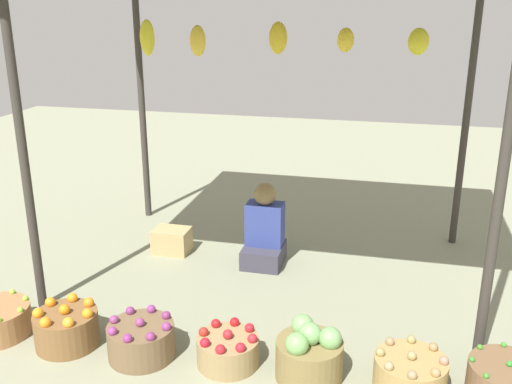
{
  "coord_description": "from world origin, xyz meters",
  "views": [
    {
      "loc": [
        1.0,
        -4.73,
        2.39
      ],
      "look_at": [
        0.0,
        -0.59,
        0.95
      ],
      "focal_mm": 40.77,
      "sensor_mm": 36.0,
      "label": 1
    }
  ],
  "objects_px": {
    "basket_purple_onions": "(141,340)",
    "basket_red_apples": "(228,350)",
    "vendor_person": "(264,233)",
    "basket_cabbages": "(309,355)",
    "wooden_crate_near_vendor": "(172,240)",
    "basket_oranges": "(67,328)",
    "basket_potatoes": "(410,374)"
  },
  "relations": [
    {
      "from": "basket_purple_onions",
      "to": "basket_red_apples",
      "type": "relative_size",
      "value": 1.09
    },
    {
      "from": "vendor_person",
      "to": "basket_cabbages",
      "type": "relative_size",
      "value": 1.77
    },
    {
      "from": "basket_purple_onions",
      "to": "basket_cabbages",
      "type": "distance_m",
      "value": 1.17
    },
    {
      "from": "basket_cabbages",
      "to": "wooden_crate_near_vendor",
      "type": "distance_m",
      "value": 2.31
    },
    {
      "from": "wooden_crate_near_vendor",
      "to": "basket_red_apples",
      "type": "bearing_deg",
      "value": -57.42
    },
    {
      "from": "basket_oranges",
      "to": "basket_purple_onions",
      "type": "distance_m",
      "value": 0.58
    },
    {
      "from": "vendor_person",
      "to": "basket_red_apples",
      "type": "xyz_separation_m",
      "value": [
        0.11,
        -1.62,
        -0.19
      ]
    },
    {
      "from": "vendor_person",
      "to": "basket_red_apples",
      "type": "distance_m",
      "value": 1.64
    },
    {
      "from": "basket_oranges",
      "to": "basket_cabbages",
      "type": "relative_size",
      "value": 1.02
    },
    {
      "from": "vendor_person",
      "to": "wooden_crate_near_vendor",
      "type": "xyz_separation_m",
      "value": [
        -0.93,
        0.02,
        -0.18
      ]
    },
    {
      "from": "vendor_person",
      "to": "wooden_crate_near_vendor",
      "type": "height_order",
      "value": "vendor_person"
    },
    {
      "from": "basket_red_apples",
      "to": "basket_cabbages",
      "type": "distance_m",
      "value": 0.56
    },
    {
      "from": "basket_purple_onions",
      "to": "wooden_crate_near_vendor",
      "type": "bearing_deg",
      "value": 104.45
    },
    {
      "from": "basket_potatoes",
      "to": "basket_oranges",
      "type": "bearing_deg",
      "value": -179.17
    },
    {
      "from": "basket_cabbages",
      "to": "vendor_person",
      "type": "bearing_deg",
      "value": 112.26
    },
    {
      "from": "basket_red_apples",
      "to": "vendor_person",
      "type": "bearing_deg",
      "value": 94.01
    },
    {
      "from": "basket_purple_onions",
      "to": "basket_red_apples",
      "type": "xyz_separation_m",
      "value": [
        0.61,
        0.05,
        -0.02
      ]
    },
    {
      "from": "vendor_person",
      "to": "basket_potatoes",
      "type": "relative_size",
      "value": 1.7
    },
    {
      "from": "basket_purple_onions",
      "to": "basket_potatoes",
      "type": "bearing_deg",
      "value": 1.3
    },
    {
      "from": "wooden_crate_near_vendor",
      "to": "basket_purple_onions",
      "type": "bearing_deg",
      "value": -75.55
    },
    {
      "from": "basket_purple_onions",
      "to": "basket_potatoes",
      "type": "xyz_separation_m",
      "value": [
        1.81,
        0.04,
        -0.0
      ]
    },
    {
      "from": "basket_oranges",
      "to": "vendor_person",
      "type": "bearing_deg",
      "value": 57.16
    },
    {
      "from": "basket_cabbages",
      "to": "wooden_crate_near_vendor",
      "type": "height_order",
      "value": "basket_cabbages"
    },
    {
      "from": "basket_oranges",
      "to": "wooden_crate_near_vendor",
      "type": "distance_m",
      "value": 1.69
    },
    {
      "from": "basket_oranges",
      "to": "basket_red_apples",
      "type": "height_order",
      "value": "basket_oranges"
    },
    {
      "from": "basket_potatoes",
      "to": "basket_cabbages",
      "type": "bearing_deg",
      "value": -179.21
    },
    {
      "from": "basket_oranges",
      "to": "basket_purple_onions",
      "type": "xyz_separation_m",
      "value": [
        0.58,
        -0.01,
        -0.01
      ]
    },
    {
      "from": "basket_oranges",
      "to": "basket_red_apples",
      "type": "distance_m",
      "value": 1.19
    },
    {
      "from": "basket_red_apples",
      "to": "basket_potatoes",
      "type": "relative_size",
      "value": 0.93
    },
    {
      "from": "basket_red_apples",
      "to": "wooden_crate_near_vendor",
      "type": "bearing_deg",
      "value": 122.58
    },
    {
      "from": "vendor_person",
      "to": "basket_red_apples",
      "type": "relative_size",
      "value": 1.84
    },
    {
      "from": "basket_purple_onions",
      "to": "basket_red_apples",
      "type": "bearing_deg",
      "value": 4.88
    }
  ]
}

